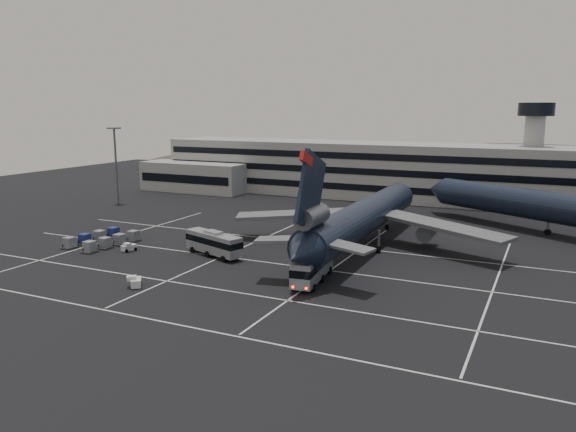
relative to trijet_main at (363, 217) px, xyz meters
The scene contains 12 objects.
ground 22.54m from the trijet_main, 123.70° to the right, with size 260.00×260.00×0.00m, color black.
lane_markings 21.44m from the trijet_main, 122.63° to the right, with size 90.00×55.62×0.01m.
terminal 55.05m from the trijet_main, 105.94° to the left, with size 125.00×26.00×24.00m.
hills 152.86m from the trijet_main, 87.80° to the left, with size 352.00×180.00×44.00m.
lightpole_left 69.53m from the trijet_main, 165.98° to the left, with size 2.40×2.40×18.28m.
trijet_main is the anchor object (origin of this frame).
trijet_far 36.96m from the trijet_main, 40.02° to the left, with size 52.20×35.71×18.08m.
bus_near 20.16m from the trijet_main, 91.17° to the right, with size 4.18×12.16×4.21m.
bus_far 24.53m from the trijet_main, 143.58° to the right, with size 11.54×6.23×3.99m.
tug_a 38.46m from the trijet_main, 151.93° to the right, with size 1.98×2.55×1.45m.
tug_b 38.11m from the trijet_main, 122.25° to the right, with size 2.61×2.73×1.53m.
uld_cluster 44.09m from the trijet_main, 157.93° to the right, with size 8.34×12.16×1.88m.
Camera 1 is at (39.79, -68.25, 22.96)m, focal length 35.00 mm.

